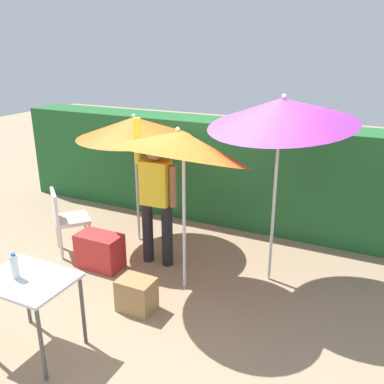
% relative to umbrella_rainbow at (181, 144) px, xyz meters
% --- Properties ---
extents(ground_plane, '(24.00, 24.00, 0.00)m').
position_rel_umbrella_rainbow_xyz_m(ground_plane, '(0.01, -0.05, -1.71)').
color(ground_plane, '#9E8466').
extents(hedge_row, '(8.00, 0.70, 1.61)m').
position_rel_umbrella_rainbow_xyz_m(hedge_row, '(0.01, 2.12, -0.91)').
color(hedge_row, '#23602D').
rests_on(hedge_row, ground_plane).
extents(umbrella_rainbow, '(1.59, 1.58, 2.10)m').
position_rel_umbrella_rainbow_xyz_m(umbrella_rainbow, '(0.00, 0.00, 0.00)').
color(umbrella_rainbow, silver).
rests_on(umbrella_rainbow, ground_plane).
extents(umbrella_orange, '(1.56, 1.56, 1.83)m').
position_rel_umbrella_rainbow_xyz_m(umbrella_orange, '(-1.14, 0.84, -0.06)').
color(umbrella_orange, silver).
rests_on(umbrella_orange, ground_plane).
extents(umbrella_yellow, '(1.63, 1.63, 2.30)m').
position_rel_umbrella_rainbow_xyz_m(umbrella_yellow, '(0.90, 0.59, 0.32)').
color(umbrella_yellow, silver).
rests_on(umbrella_yellow, ground_plane).
extents(person_vendor, '(0.55, 0.24, 1.88)m').
position_rel_umbrella_rainbow_xyz_m(person_vendor, '(-0.54, 0.37, -0.78)').
color(person_vendor, black).
rests_on(person_vendor, ground_plane).
extents(chair_plastic, '(0.62, 0.62, 0.89)m').
position_rel_umbrella_rainbow_xyz_m(chair_plastic, '(-1.80, 0.10, -1.20)').
color(chair_plastic, silver).
rests_on(chair_plastic, ground_plane).
extents(cooler_box, '(0.57, 0.33, 0.45)m').
position_rel_umbrella_rainbow_xyz_m(cooler_box, '(-1.14, -0.06, -1.49)').
color(cooler_box, red).
rests_on(cooler_box, ground_plane).
extents(crate_cardboard, '(0.38, 0.29, 0.36)m').
position_rel_umbrella_rainbow_xyz_m(crate_cardboard, '(-0.22, -0.63, -1.53)').
color(crate_cardboard, '#9E7A4C').
rests_on(crate_cardboard, ground_plane).
extents(folding_table, '(0.80, 0.60, 0.76)m').
position_rel_umbrella_rainbow_xyz_m(folding_table, '(-0.73, -1.56, -1.05)').
color(folding_table, '#4C4C51').
rests_on(folding_table, ground_plane).
extents(bottle_water, '(0.07, 0.07, 0.24)m').
position_rel_umbrella_rainbow_xyz_m(bottle_water, '(-0.82, -1.60, -0.84)').
color(bottle_water, silver).
rests_on(bottle_water, folding_table).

